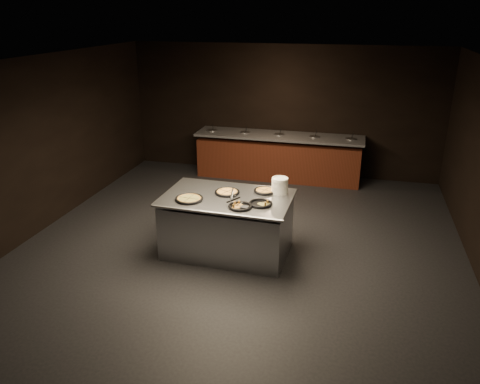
% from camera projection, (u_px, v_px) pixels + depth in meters
% --- Properties ---
extents(room, '(7.02, 8.02, 2.92)m').
position_uv_depth(room, '(239.00, 164.00, 6.92)').
color(room, black).
rests_on(room, ground).
extents(salad_bar, '(3.70, 0.83, 1.18)m').
position_uv_depth(salad_bar, '(278.00, 159.00, 10.50)').
color(salad_bar, '#5A2115').
rests_on(salad_bar, ground).
extents(serving_counter, '(1.98, 1.30, 0.94)m').
position_uv_depth(serving_counter, '(227.00, 225.00, 7.28)').
color(serving_counter, '#B9BBC0').
rests_on(serving_counter, ground).
extents(plate_stack, '(0.25, 0.25, 0.25)m').
position_uv_depth(plate_stack, '(280.00, 186.00, 7.17)').
color(plate_stack, white).
rests_on(plate_stack, serving_counter).
extents(pan_veggie_whole, '(0.42, 0.42, 0.04)m').
position_uv_depth(pan_veggie_whole, '(189.00, 199.00, 6.95)').
color(pan_veggie_whole, black).
rests_on(pan_veggie_whole, serving_counter).
extents(pan_cheese_whole, '(0.38, 0.38, 0.04)m').
position_uv_depth(pan_cheese_whole, '(227.00, 192.00, 7.21)').
color(pan_cheese_whole, black).
rests_on(pan_cheese_whole, serving_counter).
extents(pan_cheese_slices_a, '(0.34, 0.34, 0.04)m').
position_uv_depth(pan_cheese_slices_a, '(265.00, 191.00, 7.27)').
color(pan_cheese_slices_a, black).
rests_on(pan_cheese_slices_a, serving_counter).
extents(pan_cheese_slices_b, '(0.34, 0.34, 0.04)m').
position_uv_depth(pan_cheese_slices_b, '(240.00, 206.00, 6.69)').
color(pan_cheese_slices_b, black).
rests_on(pan_cheese_slices_b, serving_counter).
extents(pan_veggie_slices, '(0.34, 0.34, 0.04)m').
position_uv_depth(pan_veggie_slices, '(261.00, 203.00, 6.79)').
color(pan_veggie_slices, black).
rests_on(pan_veggie_slices, serving_counter).
extents(server_left, '(0.10, 0.32, 0.15)m').
position_uv_depth(server_left, '(232.00, 194.00, 6.98)').
color(server_left, '#B9BBC0').
rests_on(server_left, serving_counter).
extents(server_right, '(0.33, 0.10, 0.16)m').
position_uv_depth(server_right, '(236.00, 202.00, 6.68)').
color(server_right, '#B9BBC0').
rests_on(server_right, serving_counter).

